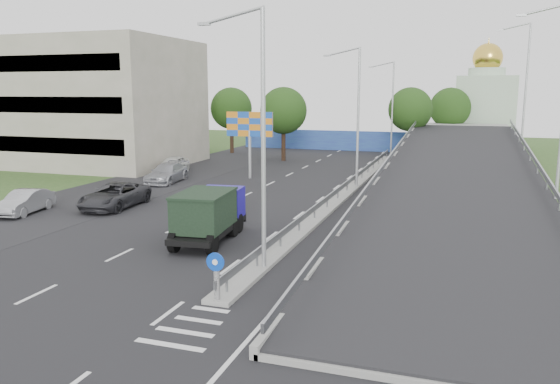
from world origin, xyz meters
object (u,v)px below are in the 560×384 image
at_px(lamp_post_mid, 356,110).
at_px(lamp_post_far, 391,104).
at_px(sign_bollard, 216,276).
at_px(church, 484,106).
at_px(dump_truck, 210,212).
at_px(parked_car_b, 25,202).
at_px(parked_car_e, 173,165).
at_px(billboard, 250,128).
at_px(parked_car_d, 167,173).
at_px(lamp_post_near, 259,127).
at_px(parked_car_c, 115,196).

xyz_separation_m(lamp_post_mid, lamp_post_far, (0.00, 20.00, 0.00)).
bearing_deg(sign_bollard, church, 80.19).
distance_m(lamp_post_far, dump_truck, 36.95).
height_order(sign_bollard, parked_car_b, sign_bollard).
relative_size(lamp_post_far, parked_car_e, 2.20).
height_order(church, billboard, church).
distance_m(sign_bollard, parked_car_d, 26.28).
bearing_deg(billboard, lamp_post_near, -67.51).
bearing_deg(church, parked_car_c, -116.57).
height_order(parked_car_c, parked_car_e, parked_car_e).
height_order(parked_car_d, parked_car_e, parked_car_e).
height_order(lamp_post_near, parked_car_e, lamp_post_near).
relative_size(parked_car_b, parked_car_d, 0.82).
relative_size(lamp_post_near, parked_car_e, 2.20).
bearing_deg(lamp_post_mid, billboard, 167.62).
distance_m(billboard, parked_car_d, 7.62).
bearing_deg(dump_truck, parked_car_c, 144.63).
relative_size(billboard, parked_car_c, 1.01).
bearing_deg(parked_car_e, parked_car_b, -99.43).
bearing_deg(lamp_post_far, lamp_post_near, -90.00).
distance_m(church, parked_car_c, 51.02).
xyz_separation_m(dump_truck, parked_car_e, (-12.62, 18.79, -0.62)).
bearing_deg(church, lamp_post_far, -125.24).
bearing_deg(dump_truck, parked_car_b, 165.44).
bearing_deg(lamp_post_mid, lamp_post_near, -90.00).
height_order(lamp_post_near, parked_car_d, lamp_post_near).
height_order(lamp_post_far, church, church).
bearing_deg(church, dump_truck, -105.27).
xyz_separation_m(parked_car_b, parked_car_e, (0.40, 16.84, 0.08)).
bearing_deg(parked_car_b, dump_truck, -18.18).
relative_size(sign_bollard, lamp_post_far, 0.17).
xyz_separation_m(parked_car_c, parked_car_e, (-3.67, 13.76, 0.02)).
bearing_deg(lamp_post_near, parked_car_d, 129.05).
height_order(lamp_post_mid, church, church).
distance_m(lamp_post_mid, parked_car_b, 22.87).
xyz_separation_m(sign_bollard, parked_car_b, (-16.80, 9.30, -0.33)).
relative_size(parked_car_d, parked_car_e, 1.13).
distance_m(sign_bollard, lamp_post_far, 44.08).
relative_size(dump_truck, parked_car_c, 1.08).
distance_m(lamp_post_far, parked_car_b, 38.78).
xyz_separation_m(lamp_post_mid, parked_car_d, (-14.65, -1.94, -5.06)).
distance_m(sign_bollard, parked_car_e, 30.86).
xyz_separation_m(lamp_post_near, billboard, (-9.11, 22.00, -1.62)).
bearing_deg(billboard, lamp_post_mid, -12.38).
xyz_separation_m(lamp_post_far, parked_car_e, (-16.51, -17.69, -5.03)).
height_order(lamp_post_mid, parked_car_e, lamp_post_mid).
bearing_deg(parked_car_b, sign_bollard, -38.62).
distance_m(billboard, parked_car_e, 8.15).
distance_m(sign_bollard, dump_truck, 8.27).
xyz_separation_m(church, parked_car_e, (-26.40, -31.69, -4.53)).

